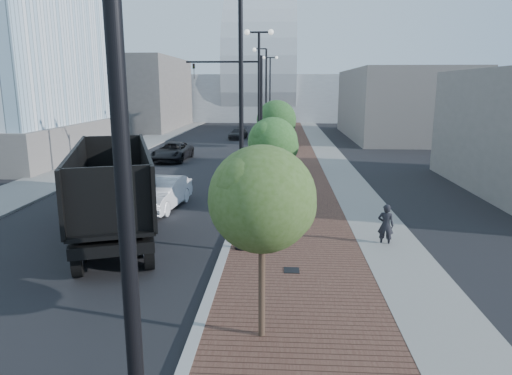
# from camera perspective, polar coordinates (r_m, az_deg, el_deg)

# --- Properties ---
(sidewalk) EXTENTS (7.00, 140.00, 0.12)m
(sidewalk) POSITION_cam_1_polar(r_m,az_deg,el_deg) (46.39, 5.11, 5.11)
(sidewalk) COLOR #4C2D23
(sidewalk) RESTS_ON ground
(concrete_strip) EXTENTS (2.40, 140.00, 0.13)m
(concrete_strip) POSITION_cam_1_polar(r_m,az_deg,el_deg) (46.55, 8.44, 5.06)
(concrete_strip) COLOR slate
(concrete_strip) RESTS_ON ground
(curb) EXTENTS (0.30, 140.00, 0.14)m
(curb) POSITION_cam_1_polar(r_m,az_deg,el_deg) (46.41, 0.77, 5.17)
(curb) COLOR gray
(curb) RESTS_ON ground
(west_sidewalk) EXTENTS (4.00, 140.00, 0.12)m
(west_sidewalk) POSITION_cam_1_polar(r_m,az_deg,el_deg) (48.75, -14.75, 5.11)
(west_sidewalk) COLOR slate
(west_sidewalk) RESTS_ON ground
(dump_truck) EXTENTS (7.03, 13.78, 3.67)m
(dump_truck) POSITION_cam_1_polar(r_m,az_deg,el_deg) (22.75, -17.20, 0.66)
(dump_truck) COLOR black
(dump_truck) RESTS_ON ground
(white_sedan) EXTENTS (2.20, 4.90, 1.56)m
(white_sedan) POSITION_cam_1_polar(r_m,az_deg,el_deg) (23.25, -11.69, -0.72)
(white_sedan) COLOR white
(white_sedan) RESTS_ON ground
(dark_car_mid) EXTENTS (2.77, 5.55, 1.51)m
(dark_car_mid) POSITION_cam_1_polar(r_m,az_deg,el_deg) (38.39, -10.42, 4.46)
(dark_car_mid) COLOR black
(dark_car_mid) RESTS_ON ground
(dark_car_far) EXTENTS (2.18, 4.36, 1.22)m
(dark_car_far) POSITION_cam_1_polar(r_m,az_deg,el_deg) (53.83, -2.23, 6.76)
(dark_car_far) COLOR black
(dark_car_far) RESTS_ON ground
(pedestrian) EXTENTS (0.70, 0.57, 1.66)m
(pedestrian) POSITION_cam_1_polar(r_m,az_deg,el_deg) (18.12, 15.92, -4.56)
(pedestrian) COLOR black
(pedestrian) RESTS_ON ground
(streetlight_0) EXTENTS (1.72, 0.56, 9.28)m
(streetlight_0) POSITION_cam_1_polar(r_m,az_deg,el_deg) (4.40, -15.97, -3.53)
(streetlight_0) COLOR black
(streetlight_0) RESTS_ON ground
(streetlight_1) EXTENTS (1.44, 0.56, 9.21)m
(streetlight_1) POSITION_cam_1_polar(r_m,az_deg,el_deg) (16.15, -2.24, 6.62)
(streetlight_1) COLOR black
(streetlight_1) RESTS_ON ground
(streetlight_2) EXTENTS (1.72, 0.56, 9.28)m
(streetlight_2) POSITION_cam_1_polar(r_m,az_deg,el_deg) (28.05, 0.37, 10.10)
(streetlight_2) COLOR black
(streetlight_2) RESTS_ON ground
(streetlight_3) EXTENTS (1.44, 0.56, 9.21)m
(streetlight_3) POSITION_cam_1_polar(r_m,az_deg,el_deg) (40.05, 1.10, 10.14)
(streetlight_3) COLOR black
(streetlight_3) RESTS_ON ground
(streetlight_4) EXTENTS (1.72, 0.56, 9.28)m
(streetlight_4) POSITION_cam_1_polar(r_m,az_deg,el_deg) (52.02, 1.76, 11.21)
(streetlight_4) COLOR black
(streetlight_4) RESTS_ON ground
(traffic_mast) EXTENTS (5.09, 0.20, 8.00)m
(traffic_mast) POSITION_cam_1_polar(r_m,az_deg,el_deg) (31.09, -1.02, 10.64)
(traffic_mast) COLOR black
(traffic_mast) RESTS_ON ground
(tree_0) EXTENTS (2.50, 2.47, 4.75)m
(tree_0) POSITION_cam_1_polar(r_m,az_deg,el_deg) (10.33, 1.02, -1.49)
(tree_0) COLOR #382619
(tree_0) RESTS_ON ground
(tree_1) EXTENTS (2.37, 2.32, 4.64)m
(tree_1) POSITION_cam_1_polar(r_m,az_deg,el_deg) (21.17, 2.23, 5.65)
(tree_1) COLOR #382619
(tree_1) RESTS_ON ground
(tree_2) EXTENTS (2.84, 2.84, 5.08)m
(tree_2) POSITION_cam_1_polar(r_m,az_deg,el_deg) (33.10, 2.65, 8.42)
(tree_2) COLOR #382619
(tree_2) RESTS_ON ground
(tree_3) EXTENTS (2.47, 2.43, 4.47)m
(tree_3) POSITION_cam_1_polar(r_m,az_deg,el_deg) (45.10, 2.84, 8.99)
(tree_3) COLOR #382619
(tree_3) RESTS_ON ground
(convention_center) EXTENTS (50.00, 30.00, 50.00)m
(convention_center) POSITION_cam_1_polar(r_m,az_deg,el_deg) (91.08, 0.79, 12.52)
(convention_center) COLOR #9CA2A6
(convention_center) RESTS_ON ground
(commercial_block_nw) EXTENTS (14.00, 20.00, 10.00)m
(commercial_block_nw) POSITION_cam_1_polar(r_m,az_deg,el_deg) (69.58, -15.46, 11.25)
(commercial_block_nw) COLOR #5D5854
(commercial_block_nw) RESTS_ON ground
(commercial_block_ne) EXTENTS (12.00, 22.00, 8.00)m
(commercial_block_ne) POSITION_cam_1_polar(r_m,az_deg,el_deg) (57.74, 17.58, 9.96)
(commercial_block_ne) COLOR slate
(commercial_block_ne) RESTS_ON ground
(utility_cover_1) EXTENTS (0.50, 0.50, 0.02)m
(utility_cover_1) POSITION_cam_1_polar(r_m,az_deg,el_deg) (15.17, 4.48, -10.28)
(utility_cover_1) COLOR black
(utility_cover_1) RESTS_ON sidewalk
(utility_cover_2) EXTENTS (0.50, 0.50, 0.02)m
(utility_cover_2) POSITION_cam_1_polar(r_m,az_deg,el_deg) (25.67, 4.03, -0.73)
(utility_cover_2) COLOR black
(utility_cover_2) RESTS_ON sidewalk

